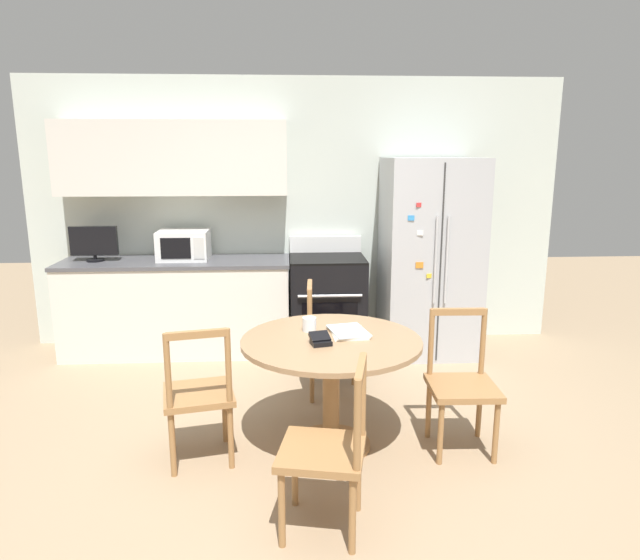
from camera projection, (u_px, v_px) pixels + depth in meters
name	position (u px, v px, depth m)	size (l,w,h in m)	color
ground_plane	(306.00, 478.00, 3.39)	(14.00, 14.00, 0.00)	#9E8466
back_wall	(265.00, 199.00, 5.58)	(5.20, 0.44, 2.60)	silver
kitchen_counter	(178.00, 306.00, 5.45)	(2.14, 0.64, 0.90)	silver
refrigerator	(430.00, 257.00, 5.39)	(0.87, 0.81, 1.84)	#B2B5BA
oven_range	(327.00, 303.00, 5.51)	(0.71, 0.68, 1.08)	black
microwave	(184.00, 245.00, 5.37)	(0.47, 0.38, 0.27)	white
countertop_tv	(94.00, 242.00, 5.27)	(0.43, 0.16, 0.33)	black
dining_table	(331.00, 362.00, 3.64)	(1.15, 1.15, 0.74)	#997551
dining_chair_right	(461.00, 385.00, 3.66)	(0.43, 0.43, 0.90)	#9E7042
dining_chair_left	(199.00, 396.00, 3.50)	(0.50, 0.50, 0.90)	#9E7042
dining_chair_near	(328.00, 451.00, 2.85)	(0.50, 0.50, 0.90)	#9E7042
dining_chair_far	(330.00, 342.00, 4.49)	(0.44, 0.44, 0.90)	#9E7042
candle_glass	(309.00, 325.00, 3.76)	(0.09, 0.09, 0.09)	silver
wallet	(320.00, 340.00, 3.50)	(0.15, 0.15, 0.07)	black
mail_stack	(348.00, 332.00, 3.71)	(0.28, 0.34, 0.02)	white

